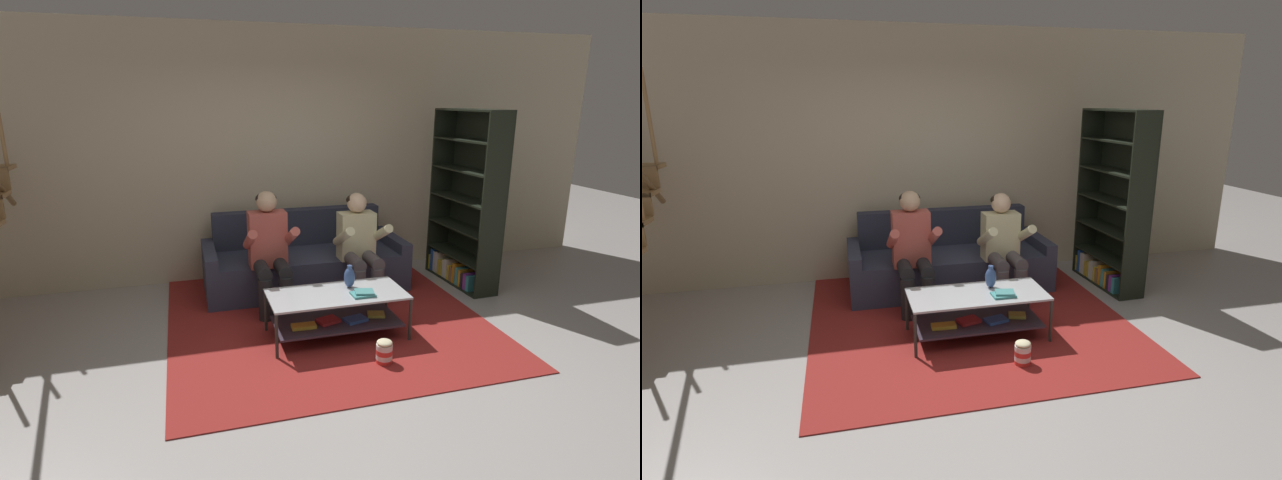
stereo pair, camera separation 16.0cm
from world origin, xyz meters
TOP-DOWN VIEW (x-y plane):
  - ground at (0.00, 0.00)m, footprint 16.80×16.80m
  - back_partition at (0.00, 2.46)m, footprint 8.40×0.12m
  - couch at (0.14, 1.87)m, footprint 2.24×0.89m
  - person_seated_left at (-0.34, 1.35)m, footprint 0.50×0.58m
  - person_seated_right at (0.62, 1.34)m, footprint 0.50×0.58m
  - coffee_table at (0.12, 0.56)m, footprint 1.23×0.56m
  - area_rug at (0.13, 1.09)m, footprint 3.00×3.26m
  - vase at (0.28, 0.67)m, footprint 0.10×0.10m
  - book_stack at (0.34, 0.45)m, footprint 0.21×0.17m
  - bookshelf at (1.99, 1.53)m, footprint 0.35×1.06m
  - popcorn_tub at (0.35, -0.01)m, footprint 0.14×0.14m

SIDE VIEW (x-z plane):
  - ground at x=0.00m, z-range 0.00..0.00m
  - area_rug at x=0.13m, z-range 0.00..0.01m
  - popcorn_tub at x=0.35m, z-range 0.00..0.21m
  - coffee_table at x=0.12m, z-range 0.06..0.49m
  - couch at x=0.14m, z-range -0.14..0.71m
  - book_stack at x=0.34m, z-range 0.42..0.46m
  - vase at x=0.28m, z-range 0.42..0.63m
  - person_seated_right at x=0.62m, z-range 0.05..1.20m
  - person_seated_left at x=-0.34m, z-range 0.05..1.26m
  - bookshelf at x=1.99m, z-range -0.21..1.78m
  - back_partition at x=0.00m, z-range 0.00..2.90m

